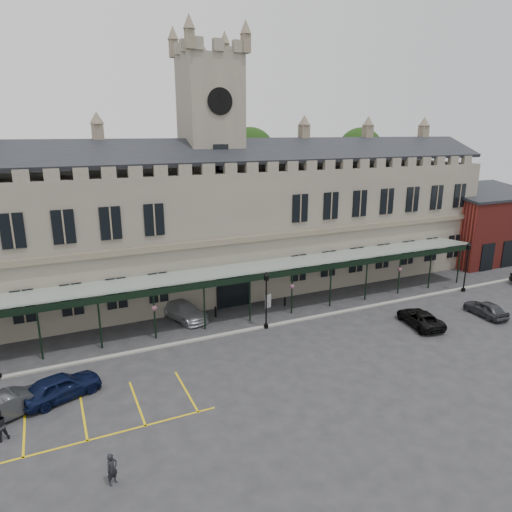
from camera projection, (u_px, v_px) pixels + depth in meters
name	position (u px, v px, depth m)	size (l,w,h in m)	color
ground	(291.00, 358.00, 32.30)	(140.00, 140.00, 0.00)	#28282B
station_building	(213.00, 227.00, 44.51)	(60.00, 10.36, 17.30)	#6B6559
clock_tower	(211.00, 158.00, 42.82)	(5.60, 5.60, 24.80)	#6B6559
canopy	(249.00, 293.00, 38.19)	(50.00, 4.10, 4.30)	#8C9E93
brick_annex	(482.00, 226.00, 56.30)	(12.40, 8.36, 9.23)	maroon
kerb	(259.00, 328.00, 37.10)	(60.00, 0.40, 0.12)	gray
parking_markings	(84.00, 420.00, 25.32)	(16.00, 6.00, 0.01)	gold
tree_behind_mid	(250.00, 155.00, 54.02)	(6.00, 6.00, 16.00)	#332314
tree_behind_right	(360.00, 152.00, 60.49)	(6.00, 6.00, 16.00)	#332314
lamp_post_mid	(266.00, 295.00, 36.45)	(0.46, 0.46, 4.81)	black
lamp_post_right	(467.00, 262.00, 44.93)	(0.48, 0.48, 5.09)	black
traffic_cone	(496.00, 317.00, 38.58)	(0.45, 0.45, 0.71)	#F55D07
sign_board	(268.00, 301.00, 41.26)	(0.72, 0.30, 1.28)	black
bollard_left	(215.00, 312.00, 39.26)	(0.17, 0.17, 0.95)	black
bollard_right	(285.00, 302.00, 41.80)	(0.15, 0.15, 0.84)	black
car_left_a	(61.00, 386.00, 27.22)	(1.87, 4.65, 1.58)	black
car_left_b	(14.00, 403.00, 25.70)	(1.54, 4.40, 1.45)	#303337
car_taxi	(183.00, 311.00, 38.83)	(2.09, 5.15, 1.49)	#AAACB2
car_van	(420.00, 318.00, 37.53)	(2.15, 4.67, 1.30)	black
car_right_a	(486.00, 309.00, 39.48)	(1.60, 3.97, 1.35)	#303337
person_a	(112.00, 469.00, 20.59)	(0.57, 0.37, 1.56)	black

